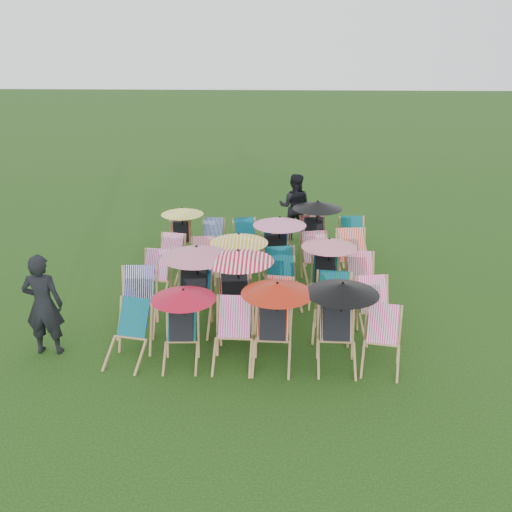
{
  "coord_description": "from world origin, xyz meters",
  "views": [
    {
      "loc": [
        0.42,
        -9.99,
        4.77
      ],
      "look_at": [
        -0.06,
        0.18,
        0.9
      ],
      "focal_mm": 40.0,
      "sensor_mm": 36.0,
      "label": 1
    }
  ],
  "objects_px": {
    "deckchair_5": "(382,341)",
    "deckchair_29": "(354,241)",
    "person_left": "(43,305)",
    "person_rear": "(295,206)",
    "deckchair_0": "(128,335)"
  },
  "relations": [
    {
      "from": "deckchair_29",
      "to": "person_rear",
      "type": "xyz_separation_m",
      "value": [
        -1.33,
        1.58,
        0.36
      ]
    },
    {
      "from": "deckchair_29",
      "to": "person_rear",
      "type": "bearing_deg",
      "value": 125.61
    },
    {
      "from": "person_left",
      "to": "person_rear",
      "type": "relative_size",
      "value": 1.01
    },
    {
      "from": "deckchair_5",
      "to": "deckchair_29",
      "type": "xyz_separation_m",
      "value": [
        0.08,
        4.55,
        0.03
      ]
    },
    {
      "from": "deckchair_0",
      "to": "deckchair_5",
      "type": "bearing_deg",
      "value": 10.35
    },
    {
      "from": "deckchair_0",
      "to": "person_rear",
      "type": "height_order",
      "value": "person_rear"
    },
    {
      "from": "deckchair_29",
      "to": "person_left",
      "type": "relative_size",
      "value": 0.56
    },
    {
      "from": "deckchair_0",
      "to": "deckchair_29",
      "type": "distance_m",
      "value": 6.06
    },
    {
      "from": "deckchair_29",
      "to": "person_rear",
      "type": "height_order",
      "value": "person_rear"
    },
    {
      "from": "deckchair_0",
      "to": "deckchair_5",
      "type": "distance_m",
      "value": 3.94
    },
    {
      "from": "deckchair_0",
      "to": "deckchair_5",
      "type": "height_order",
      "value": "deckchair_0"
    },
    {
      "from": "deckchair_5",
      "to": "person_left",
      "type": "distance_m",
      "value": 5.33
    },
    {
      "from": "person_left",
      "to": "person_rear",
      "type": "height_order",
      "value": "person_left"
    },
    {
      "from": "deckchair_0",
      "to": "deckchair_29",
      "type": "relative_size",
      "value": 0.97
    },
    {
      "from": "deckchair_0",
      "to": "person_left",
      "type": "relative_size",
      "value": 0.55
    }
  ]
}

